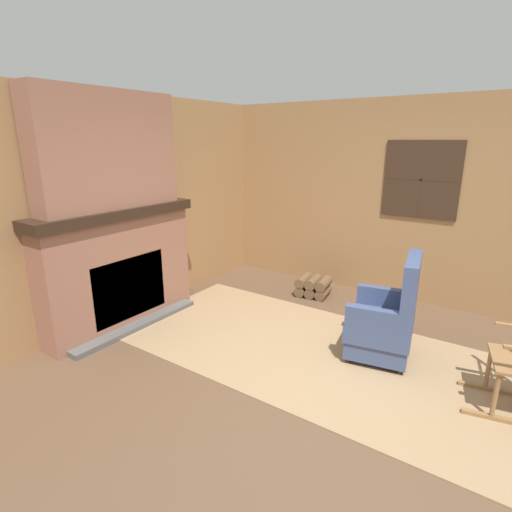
% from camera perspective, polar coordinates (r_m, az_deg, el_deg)
% --- Properties ---
extents(ground_plane, '(14.00, 14.00, 0.00)m').
position_cam_1_polar(ground_plane, '(3.65, 7.89, -18.98)').
color(ground_plane, brown).
extents(wood_panel_wall_left, '(0.06, 5.90, 2.62)m').
position_cam_1_polar(wood_panel_wall_left, '(4.86, -21.06, 5.87)').
color(wood_panel_wall_left, '#9E7247').
rests_on(wood_panel_wall_left, ground).
extents(wood_panel_wall_back, '(5.90, 0.09, 2.62)m').
position_cam_1_polar(wood_panel_wall_back, '(5.59, 21.10, 7.19)').
color(wood_panel_wall_back, '#9E7247').
rests_on(wood_panel_wall_back, ground).
extents(fireplace_hearth, '(0.56, 1.96, 1.38)m').
position_cam_1_polar(fireplace_hearth, '(4.83, -18.84, -1.68)').
color(fireplace_hearth, '#93604C').
rests_on(fireplace_hearth, ground).
extents(chimney_breast, '(0.31, 1.64, 1.23)m').
position_cam_1_polar(chimney_breast, '(4.63, -20.44, 13.94)').
color(chimney_breast, '#93604C').
rests_on(chimney_breast, fireplace_hearth).
extents(area_rug, '(4.09, 1.96, 0.01)m').
position_cam_1_polar(area_rug, '(4.27, 7.67, -13.19)').
color(area_rug, '#997A56').
rests_on(area_rug, ground).
extents(armchair, '(0.71, 0.78, 1.06)m').
position_cam_1_polar(armchair, '(4.17, 18.09, -8.92)').
color(armchair, '#3D4C75').
rests_on(armchair, ground).
extents(firewood_stack, '(0.49, 0.43, 0.27)m').
position_cam_1_polar(firewood_stack, '(5.63, 8.17, -4.29)').
color(firewood_stack, brown).
rests_on(firewood_stack, ground).
extents(oil_lamp_vase, '(0.13, 0.13, 0.30)m').
position_cam_1_polar(oil_lamp_vase, '(4.55, -22.77, 7.25)').
color(oil_lamp_vase, '#B24C42').
rests_on(oil_lamp_vase, fireplace_hearth).
extents(storage_case, '(0.16, 0.24, 0.12)m').
position_cam_1_polar(storage_case, '(4.79, -18.55, 7.50)').
color(storage_case, brown).
rests_on(storage_case, fireplace_hearth).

